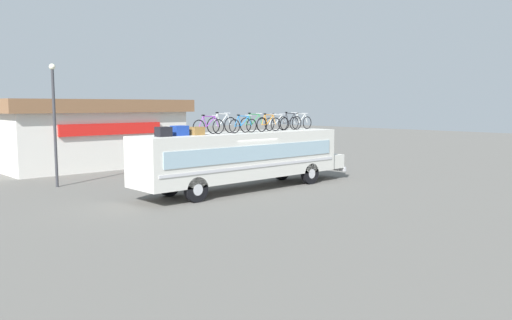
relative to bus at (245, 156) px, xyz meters
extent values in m
plane|color=#605E59|center=(-0.18, 0.00, -1.64)|extent=(120.00, 120.00, 0.00)
cube|color=silver|center=(-0.18, 0.00, 0.05)|extent=(11.12, 2.32, 2.16)
cube|color=silver|center=(5.90, 0.00, -0.66)|extent=(1.03, 2.13, 0.74)
cube|color=#99B7C6|center=(-0.18, -1.17, 0.24)|extent=(10.23, 0.04, 0.69)
cube|color=#99B7C6|center=(-0.18, 1.17, 0.24)|extent=(10.23, 0.04, 0.69)
cube|color=silver|center=(-0.18, -1.18, -0.38)|extent=(10.68, 0.03, 0.12)
cube|color=silver|center=(-0.18, 1.18, -0.38)|extent=(10.68, 0.03, 0.12)
cube|color=silver|center=(6.47, 0.00, -1.11)|extent=(0.16, 2.20, 0.24)
cylinder|color=black|center=(3.60, -1.02, -1.10)|extent=(1.08, 0.28, 1.08)
cylinder|color=silver|center=(3.60, -1.02, -1.10)|extent=(0.49, 0.30, 0.49)
cylinder|color=black|center=(3.60, 1.02, -1.10)|extent=(1.08, 0.28, 1.08)
cylinder|color=silver|center=(3.60, 1.02, -1.10)|extent=(0.49, 0.30, 0.49)
cylinder|color=black|center=(-3.63, -1.02, -1.10)|extent=(1.08, 0.28, 1.08)
cylinder|color=silver|center=(-3.63, -1.02, -1.10)|extent=(0.49, 0.30, 0.49)
cylinder|color=black|center=(-3.63, 1.02, -1.10)|extent=(1.08, 0.28, 1.08)
cylinder|color=silver|center=(-3.63, 1.02, -1.10)|extent=(0.49, 0.30, 0.49)
cube|color=black|center=(-4.65, -0.21, 1.33)|extent=(0.59, 0.47, 0.40)
cube|color=#193899|center=(-3.76, -0.07, 1.34)|extent=(0.64, 0.51, 0.42)
cube|color=olive|center=(-2.97, -0.24, 1.31)|extent=(0.56, 0.42, 0.35)
torus|color=black|center=(-2.85, -0.22, 1.46)|extent=(0.66, 0.04, 0.66)
torus|color=black|center=(-1.76, -0.22, 1.46)|extent=(0.66, 0.04, 0.66)
cylinder|color=purple|center=(-2.53, -0.22, 1.71)|extent=(0.21, 0.04, 0.47)
cylinder|color=purple|center=(-2.20, -0.22, 1.69)|extent=(0.50, 0.04, 0.46)
cylinder|color=purple|center=(-2.29, -0.22, 1.92)|extent=(0.65, 0.04, 0.07)
cylinder|color=purple|center=(-2.65, -0.22, 1.47)|extent=(0.41, 0.03, 0.05)
cylinder|color=purple|center=(-2.73, -0.22, 1.70)|extent=(0.27, 0.03, 0.49)
cylinder|color=purple|center=(-1.86, -0.22, 1.68)|extent=(0.23, 0.03, 0.46)
cylinder|color=silver|center=(-1.96, -0.22, 1.96)|extent=(0.03, 0.44, 0.03)
ellipsoid|color=black|center=(-2.61, -0.22, 1.98)|extent=(0.20, 0.08, 0.06)
torus|color=black|center=(-1.87, 0.02, 1.50)|extent=(0.74, 0.04, 0.74)
torus|color=black|center=(-0.86, 0.02, 1.50)|extent=(0.74, 0.04, 0.74)
cylinder|color=white|center=(-1.56, 0.02, 1.78)|extent=(0.20, 0.04, 0.53)
cylinder|color=white|center=(-1.26, 0.02, 1.76)|extent=(0.47, 0.04, 0.51)
cylinder|color=white|center=(-1.34, 0.02, 2.02)|extent=(0.61, 0.04, 0.07)
cylinder|color=white|center=(-1.67, 0.02, 1.51)|extent=(0.38, 0.03, 0.05)
cylinder|color=white|center=(-1.76, 0.02, 1.77)|extent=(0.25, 0.03, 0.55)
cylinder|color=white|center=(-0.95, 0.02, 1.75)|extent=(0.21, 0.03, 0.52)
cylinder|color=silver|center=(-1.04, 0.02, 2.05)|extent=(0.03, 0.44, 0.03)
ellipsoid|color=black|center=(-1.64, 0.02, 2.08)|extent=(0.20, 0.08, 0.06)
torus|color=black|center=(-0.94, -0.37, 1.45)|extent=(0.65, 0.04, 0.65)
torus|color=black|center=(0.12, -0.37, 1.45)|extent=(0.65, 0.04, 0.65)
cylinder|color=#197FDB|center=(-0.62, -0.37, 1.70)|extent=(0.20, 0.04, 0.46)
cylinder|color=#197FDB|center=(-0.31, -0.37, 1.68)|extent=(0.49, 0.04, 0.45)
cylinder|color=#197FDB|center=(-0.39, -0.37, 1.91)|extent=(0.63, 0.04, 0.07)
cylinder|color=#197FDB|center=(-0.74, -0.37, 1.46)|extent=(0.40, 0.03, 0.05)
cylinder|color=#197FDB|center=(-0.82, -0.37, 1.69)|extent=(0.26, 0.03, 0.48)
cylinder|color=#197FDB|center=(0.02, -0.37, 1.67)|extent=(0.22, 0.03, 0.45)
cylinder|color=silver|center=(-0.07, -0.37, 1.94)|extent=(0.03, 0.44, 0.03)
ellipsoid|color=black|center=(-0.70, -0.37, 1.97)|extent=(0.20, 0.08, 0.06)
torus|color=black|center=(-0.12, -0.22, 1.48)|extent=(0.71, 0.04, 0.71)
torus|color=black|center=(0.94, -0.22, 1.48)|extent=(0.71, 0.04, 0.71)
cylinder|color=green|center=(0.20, -0.22, 1.75)|extent=(0.21, 0.04, 0.51)
cylinder|color=green|center=(0.52, -0.22, 1.74)|extent=(0.50, 0.04, 0.49)
cylinder|color=green|center=(0.43, -0.22, 1.98)|extent=(0.64, 0.04, 0.07)
cylinder|color=green|center=(0.08, -0.22, 1.49)|extent=(0.41, 0.03, 0.05)
cylinder|color=green|center=(-0.01, -0.22, 1.74)|extent=(0.26, 0.03, 0.53)
cylinder|color=green|center=(0.85, -0.22, 1.73)|extent=(0.22, 0.03, 0.50)
cylinder|color=silver|center=(0.75, -0.22, 2.02)|extent=(0.03, 0.44, 0.03)
ellipsoid|color=black|center=(0.11, -0.22, 2.04)|extent=(0.20, 0.08, 0.06)
torus|color=black|center=(0.90, -0.24, 1.47)|extent=(0.68, 0.04, 0.68)
torus|color=black|center=(1.86, -0.24, 1.47)|extent=(0.68, 0.04, 0.68)
cylinder|color=orange|center=(1.19, -0.24, 1.72)|extent=(0.19, 0.04, 0.48)
cylinder|color=orange|center=(1.47, -0.24, 1.70)|extent=(0.45, 0.04, 0.46)
cylinder|color=orange|center=(1.40, -0.24, 1.94)|extent=(0.58, 0.04, 0.07)
cylinder|color=orange|center=(1.08, -0.24, 1.48)|extent=(0.37, 0.03, 0.05)
cylinder|color=orange|center=(1.01, -0.24, 1.71)|extent=(0.24, 0.03, 0.50)
cylinder|color=orange|center=(1.77, -0.24, 1.69)|extent=(0.20, 0.03, 0.47)
cylinder|color=silver|center=(1.68, -0.24, 1.97)|extent=(0.03, 0.44, 0.03)
ellipsoid|color=black|center=(1.11, -0.24, 2.00)|extent=(0.20, 0.08, 0.06)
torus|color=black|center=(1.79, 0.13, 1.46)|extent=(0.66, 0.04, 0.66)
torus|color=black|center=(2.88, 0.13, 1.46)|extent=(0.66, 0.04, 0.66)
cylinder|color=white|center=(2.12, 0.13, 1.71)|extent=(0.21, 0.04, 0.47)
cylinder|color=white|center=(2.45, 0.13, 1.70)|extent=(0.50, 0.04, 0.46)
cylinder|color=white|center=(2.36, 0.13, 1.93)|extent=(0.66, 0.04, 0.07)
cylinder|color=white|center=(2.00, 0.13, 1.47)|extent=(0.42, 0.03, 0.05)
cylinder|color=white|center=(1.91, 0.13, 1.70)|extent=(0.27, 0.03, 0.49)
cylinder|color=white|center=(2.79, 0.13, 1.69)|extent=(0.23, 0.03, 0.46)
cylinder|color=silver|center=(2.69, 0.13, 1.96)|extent=(0.03, 0.44, 0.03)
ellipsoid|color=black|center=(2.03, 0.13, 1.98)|extent=(0.20, 0.08, 0.06)
torus|color=black|center=(2.70, 0.06, 1.49)|extent=(0.72, 0.04, 0.72)
torus|color=black|center=(3.74, 0.06, 1.49)|extent=(0.72, 0.04, 0.72)
cylinder|color=black|center=(3.01, 0.06, 1.76)|extent=(0.20, 0.04, 0.51)
cylinder|color=black|center=(3.32, 0.06, 1.74)|extent=(0.48, 0.04, 0.49)
cylinder|color=black|center=(3.24, 0.06, 1.99)|extent=(0.62, 0.04, 0.07)
cylinder|color=black|center=(2.90, 0.06, 1.50)|extent=(0.39, 0.03, 0.05)
cylinder|color=black|center=(2.82, 0.06, 1.75)|extent=(0.25, 0.03, 0.53)
cylinder|color=black|center=(3.64, 0.06, 1.73)|extent=(0.22, 0.03, 0.50)
cylinder|color=silver|center=(3.55, 0.06, 2.02)|extent=(0.03, 0.44, 0.03)
ellipsoid|color=black|center=(2.93, 0.06, 2.05)|extent=(0.20, 0.08, 0.06)
torus|color=black|center=(3.61, 0.12, 1.47)|extent=(0.68, 0.04, 0.68)
torus|color=black|center=(4.64, 0.12, 1.47)|extent=(0.68, 0.04, 0.68)
cylinder|color=white|center=(3.92, 0.12, 1.73)|extent=(0.20, 0.04, 0.49)
cylinder|color=white|center=(4.23, 0.12, 1.71)|extent=(0.48, 0.04, 0.47)
cylinder|color=white|center=(4.14, 0.12, 1.95)|extent=(0.62, 0.04, 0.07)
cylinder|color=white|center=(3.80, 0.12, 1.48)|extent=(0.39, 0.03, 0.05)
cylinder|color=white|center=(3.72, 0.12, 1.72)|extent=(0.25, 0.03, 0.51)
cylinder|color=white|center=(4.55, 0.12, 1.70)|extent=(0.22, 0.03, 0.47)
cylinder|color=silver|center=(4.46, 0.12, 1.98)|extent=(0.03, 0.44, 0.03)
ellipsoid|color=black|center=(3.83, 0.12, 2.00)|extent=(0.20, 0.08, 0.06)
cube|color=silver|center=(-1.35, 15.45, 0.16)|extent=(11.14, 9.26, 3.60)
cube|color=brown|center=(-1.35, 15.45, 2.37)|extent=(12.03, 10.00, 0.81)
cube|color=red|center=(-1.35, 10.72, 0.95)|extent=(6.68, 0.16, 0.70)
cylinder|color=#38383D|center=(-6.34, 6.93, 1.27)|extent=(0.14, 0.14, 5.82)
sphere|color=#F2EDCC|center=(-6.34, 6.93, 4.27)|extent=(0.30, 0.30, 0.30)
camera|label=1|loc=(-15.99, -18.01, 2.44)|focal=35.42mm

